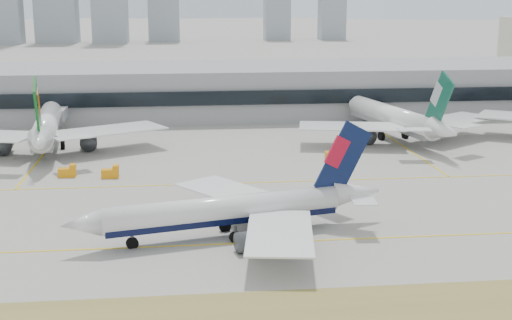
{
  "coord_description": "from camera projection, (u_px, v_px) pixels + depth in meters",
  "views": [
    {
      "loc": [
        -17.26,
        -106.66,
        36.99
      ],
      "look_at": [
        -3.13,
        18.0,
        7.5
      ],
      "focal_mm": 50.0,
      "sensor_mm": 36.0,
      "label": 1
    }
  ],
  "objects": [
    {
      "name": "ground",
      "position": [
        288.0,
        231.0,
        113.53
      ],
      "size": [
        3000.0,
        3000.0,
        0.0
      ],
      "primitive_type": "plane",
      "color": "gray",
      "rests_on": "ground"
    },
    {
      "name": "taxiing_airliner",
      "position": [
        235.0,
        210.0,
        110.35
      ],
      "size": [
        51.02,
        43.65,
        17.34
      ],
      "rotation": [
        0.0,
        0.0,
        3.38
      ],
      "color": "white",
      "rests_on": "ground"
    },
    {
      "name": "widebody_eva",
      "position": [
        46.0,
        128.0,
        170.24
      ],
      "size": [
        57.3,
        56.36,
        20.53
      ],
      "rotation": [
        0.0,
        0.0,
        1.68
      ],
      "color": "white",
      "rests_on": "ground"
    },
    {
      "name": "widebody_cathay",
      "position": [
        396.0,
        119.0,
        182.64
      ],
      "size": [
        55.48,
        55.08,
        20.17
      ],
      "rotation": [
        0.0,
        0.0,
        1.77
      ],
      "color": "white",
      "rests_on": "ground"
    },
    {
      "name": "terminal",
      "position": [
        231.0,
        89.0,
        222.89
      ],
      "size": [
        280.0,
        43.1,
        15.0
      ],
      "color": "gray",
      "rests_on": "ground"
    },
    {
      "name": "gse_b",
      "position": [
        111.0,
        173.0,
        145.97
      ],
      "size": [
        3.55,
        2.0,
        2.6
      ],
      "color": "orange",
      "rests_on": "ground"
    },
    {
      "name": "gse_extra",
      "position": [
        68.0,
        172.0,
        146.75
      ],
      "size": [
        3.55,
        2.0,
        2.6
      ],
      "color": "orange",
      "rests_on": "ground"
    },
    {
      "name": "gse_c",
      "position": [
        334.0,
        155.0,
        162.11
      ],
      "size": [
        3.55,
        2.0,
        2.6
      ],
      "color": "orange",
      "rests_on": "ground"
    }
  ]
}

